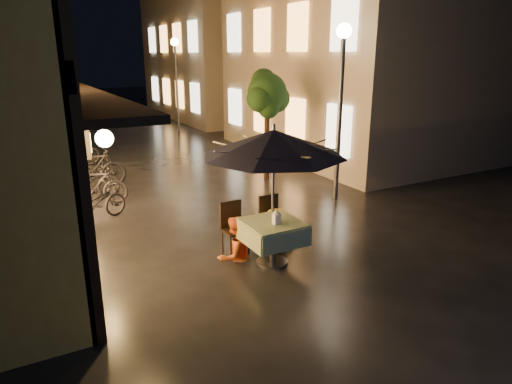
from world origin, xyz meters
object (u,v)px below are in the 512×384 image
patio_umbrella (274,143)px  person_yellow (277,210)px  streetlamp_near (341,81)px  bicycle_0 (94,204)px  table_lantern (277,216)px  cafe_table (272,232)px  person_orange (234,218)px

patio_umbrella → person_yellow: (0.43, 0.58, -1.41)m
streetlamp_near → bicycle_0: bearing=169.0°
table_lantern → bicycle_0: size_ratio=0.16×
cafe_table → person_yellow: bearing=53.6°
person_yellow → bicycle_0: bearing=-34.4°
person_yellow → bicycle_0: 4.14m
bicycle_0 → cafe_table: bearing=-171.5°
cafe_table → table_lantern: 0.35m
streetlamp_near → bicycle_0: size_ratio=2.67×
patio_umbrella → cafe_table: bearing=-116.6°
person_yellow → bicycle_0: size_ratio=0.94×
streetlamp_near → bicycle_0: (-5.71, 1.11, -2.50)m
person_orange → bicycle_0: person_orange is taller
cafe_table → person_orange: size_ratio=0.65×
cafe_table → person_orange: person_orange is taller
cafe_table → person_yellow: size_ratio=0.67×
streetlamp_near → table_lantern: (-3.35, -2.63, -2.00)m
table_lantern → cafe_table: bearing=90.0°
streetlamp_near → patio_umbrella: size_ratio=1.72×
patio_umbrella → table_lantern: bearing=-90.0°
cafe_table → bicycle_0: bicycle_0 is taller
person_orange → person_yellow: person_orange is taller
person_orange → person_yellow: (0.91, 0.06, -0.01)m
table_lantern → person_yellow: (0.43, 0.71, -0.18)m
table_lantern → person_yellow: 0.85m
patio_umbrella → person_orange: 1.56m
streetlamp_near → person_yellow: size_ratio=2.85×
cafe_table → table_lantern: size_ratio=3.96×
person_yellow → bicycle_0: (-2.80, 3.03, -0.32)m
person_orange → bicycle_0: bearing=-72.2°
cafe_table → bicycle_0: bearing=123.2°
table_lantern → person_yellow: size_ratio=0.17×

